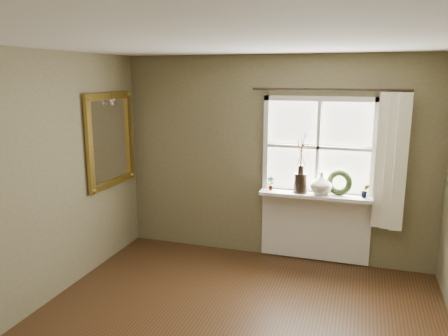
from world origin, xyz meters
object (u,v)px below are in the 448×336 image
(wreath, at_px, (339,185))
(gilt_mirror, at_px, (110,140))
(cream_vase, at_px, (321,183))
(dark_jug, at_px, (300,183))

(wreath, height_order, gilt_mirror, gilt_mirror)
(cream_vase, distance_m, gilt_mirror, 2.68)
(wreath, bearing_deg, gilt_mirror, -158.53)
(dark_jug, distance_m, gilt_mirror, 2.44)
(dark_jug, relative_size, cream_vase, 0.90)
(gilt_mirror, bearing_deg, wreath, 11.43)
(gilt_mirror, bearing_deg, cream_vase, 11.48)
(dark_jug, xyz_separation_m, gilt_mirror, (-2.33, -0.52, 0.51))
(cream_vase, distance_m, wreath, 0.22)
(cream_vase, relative_size, gilt_mirror, 0.23)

